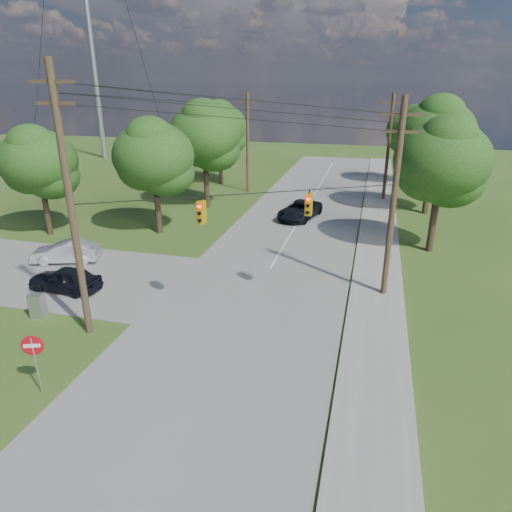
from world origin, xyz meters
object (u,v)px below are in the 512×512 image
(car_cross_silver, at_px, (66,252))
(car_main_north, at_px, (300,210))
(pole_north_e, at_px, (388,147))
(car_cross_dark, at_px, (65,279))
(pole_sw, at_px, (70,204))
(pole_north_w, at_px, (248,142))
(pole_ne, at_px, (394,199))
(control_cabinet, at_px, (38,306))
(do_not_enter_sign, at_px, (34,352))

(car_cross_silver, height_order, car_main_north, car_main_north)
(pole_north_e, xyz_separation_m, car_cross_dark, (-17.35, -25.99, -4.40))
(pole_sw, bearing_deg, pole_north_w, 90.77)
(pole_ne, distance_m, car_main_north, 15.88)
(car_cross_dark, height_order, control_cabinet, car_cross_dark)
(pole_sw, xyz_separation_m, pole_north_e, (13.50, 29.60, -1.10))
(pole_north_e, bearing_deg, pole_north_w, 180.00)
(pole_sw, distance_m, car_cross_dark, 7.62)
(pole_north_e, xyz_separation_m, pole_north_w, (-13.90, 0.00, 0.00))
(car_main_north, bearing_deg, car_cross_silver, -119.72)
(pole_north_e, height_order, car_cross_silver, pole_north_e)
(pole_north_e, bearing_deg, do_not_enter_sign, -110.47)
(car_cross_dark, bearing_deg, pole_sw, 48.64)
(pole_north_e, xyz_separation_m, car_cross_silver, (-20.02, -22.25, -4.40))
(pole_ne, relative_size, car_cross_dark, 2.55)
(car_cross_silver, height_order, control_cabinet, car_cross_silver)
(pole_north_w, relative_size, car_main_north, 1.90)
(control_cabinet, bearing_deg, pole_north_e, 56.97)
(car_cross_silver, bearing_deg, pole_north_w, 145.64)
(control_cabinet, bearing_deg, pole_north_w, 81.37)
(control_cabinet, bearing_deg, pole_ne, 19.66)
(car_main_north, bearing_deg, pole_sw, -93.41)
(car_cross_dark, height_order, car_cross_silver, car_cross_dark)
(pole_sw, height_order, car_cross_dark, pole_sw)
(pole_north_w, xyz_separation_m, car_cross_silver, (-6.12, -22.25, -4.40))
(pole_north_e, distance_m, control_cabinet, 33.79)
(do_not_enter_sign, bearing_deg, pole_sw, 79.74)
(car_cross_silver, distance_m, car_main_north, 18.96)
(car_cross_dark, xyz_separation_m, control_cabinet, (0.61, -3.01, -0.10))
(pole_sw, relative_size, car_cross_silver, 2.84)
(car_cross_silver, height_order, do_not_enter_sign, do_not_enter_sign)
(car_cross_dark, bearing_deg, pole_ne, 104.74)
(car_cross_dark, bearing_deg, car_main_north, 151.01)
(pole_north_w, xyz_separation_m, car_cross_dark, (-3.45, -25.99, -4.40))
(pole_ne, distance_m, control_cabinet, 18.78)
(pole_north_w, bearing_deg, car_cross_silver, -105.37)
(pole_ne, bearing_deg, car_cross_silver, -179.29)
(pole_sw, height_order, pole_north_e, pole_sw)
(car_cross_dark, bearing_deg, do_not_enter_sign, 31.97)
(pole_ne, bearing_deg, pole_north_e, 90.00)
(car_cross_dark, height_order, do_not_enter_sign, do_not_enter_sign)
(car_cross_silver, bearing_deg, car_cross_dark, 16.46)
(pole_north_e, bearing_deg, car_cross_dark, -123.73)
(car_cross_silver, bearing_deg, do_not_enter_sign, 12.94)
(pole_sw, xyz_separation_m, control_cabinet, (-3.24, 0.60, -5.59))
(pole_sw, bearing_deg, car_main_north, 72.73)
(car_main_north, bearing_deg, pole_ne, -48.88)
(car_main_north, relative_size, control_cabinet, 4.13)
(do_not_enter_sign, bearing_deg, car_main_north, 56.63)
(pole_sw, distance_m, pole_north_e, 32.55)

